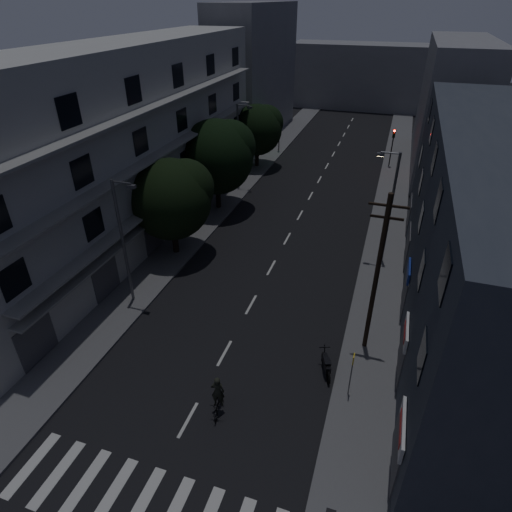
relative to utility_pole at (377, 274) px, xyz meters
The scene contains 22 objects.
ground 17.89m from the utility_pole, 114.56° to the left, with size 160.00×160.00×0.00m, color black.
sidewalk_left 21.98m from the utility_pole, 133.11° to the left, with size 3.00×90.00×0.15m, color #565659.
sidewalk_right 16.38m from the utility_pole, 88.74° to the left, with size 3.00×90.00×0.15m, color #565659.
crosswalk 14.26m from the utility_pole, 122.25° to the right, with size 10.90×3.00×0.01m.
lane_markings 23.55m from the utility_pole, 108.09° to the left, with size 0.15×60.50×0.01m.
building_left 21.11m from the utility_pole, 155.65° to the left, with size 7.00×36.00×14.00m.
building_right 6.74m from the utility_pole, 43.90° to the left, with size 6.19×28.00×11.00m.
building_far_left 43.26m from the utility_pole, 116.36° to the left, with size 6.00×20.00×16.00m, color slate.
building_far_right 33.06m from the utility_pole, 81.56° to the left, with size 6.00×20.00×13.00m, color slate.
building_far_end 61.08m from the utility_pole, 96.73° to the left, with size 24.00×8.00×10.00m, color slate.
tree_near 15.64m from the utility_pole, 157.68° to the left, with size 5.77×5.77×7.11m.
tree_mid 20.34m from the utility_pole, 135.33° to the left, with size 6.37×6.37×7.84m.
tree_far 29.84m from the utility_pole, 119.37° to the left, with size 5.41×5.41×6.69m.
traffic_signal_far_right 30.41m from the utility_pole, 90.85° to the left, with size 0.28×0.37×4.10m.
traffic_signal_far_left 34.74m from the utility_pole, 113.39° to the left, with size 0.28×0.37×4.10m.
street_lamp_left_near 14.29m from the utility_pole, behind, with size 1.51×0.25×8.00m.
street_lamp_right 9.43m from the utility_pole, 89.28° to the left, with size 1.51×0.25×8.00m.
street_lamp_left_far 24.31m from the utility_pole, 126.33° to the left, with size 1.51×0.25×8.00m.
utility_pole is the anchor object (origin of this frame).
bus_stop_sign 4.74m from the utility_pole, 96.17° to the right, with size 0.06×0.35×2.52m.
motorcycle 5.31m from the utility_pole, 124.24° to the right, with size 0.92×1.89×1.27m.
cyclist 9.72m from the utility_pole, 133.07° to the right, with size 0.90×1.78×2.15m.
Camera 1 is at (6.95, -9.18, 16.59)m, focal length 30.00 mm.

